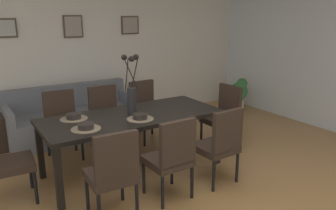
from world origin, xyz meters
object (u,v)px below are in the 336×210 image
sofa (73,119)px  dining_chair_far_right (106,115)px  dining_chair_near_right (62,121)px  dining_chair_far_left (172,155)px  framed_picture_left (4,28)px  dining_table (132,120)px  dining_chair_head_east (224,113)px  centerpiece_vase (131,92)px  potted_plant (239,93)px  framed_picture_center (73,26)px  bowl_near_right (74,116)px  bowl_far_left (140,116)px  dining_chair_head_west (2,158)px  framed_picture_right (130,25)px  bowl_near_left (86,126)px  dining_chair_mid_left (220,142)px  dining_chair_mid_right (146,108)px  dining_chair_near_left (113,170)px

sofa → dining_chair_far_right: bearing=-70.7°
dining_chair_near_right → dining_chair_far_left: (0.66, -1.76, 0.00)m
dining_chair_far_right → framed_picture_left: bearing=130.5°
dining_table → dining_chair_head_east: size_ratio=2.39×
centerpiece_vase → framed_picture_left: bearing=116.3°
dining_chair_far_left → potted_plant: size_ratio=1.37×
dining_chair_head_east → framed_picture_center: framed_picture_center is taller
bowl_near_right → sofa: size_ratio=0.08×
dining_chair_far_left → dining_chair_far_right: same height
bowl_far_left → potted_plant: (3.06, 1.51, -0.41)m
dining_chair_head_west → framed_picture_right: size_ratio=2.69×
bowl_near_left → framed_picture_left: size_ratio=0.47×
dining_chair_far_right → dining_chair_mid_left: (0.69, -1.73, 0.00)m
dining_chair_far_left → dining_chair_mid_left: size_ratio=1.00×
dining_chair_head_east → bowl_far_left: 1.55m
framed_picture_left → framed_picture_right: size_ratio=1.06×
dining_chair_near_right → dining_chair_mid_left: size_ratio=1.00×
dining_chair_mid_right → bowl_near_right: 1.53m
potted_plant → bowl_near_right: bearing=-163.7°
dining_chair_head_west → framed_picture_right: framed_picture_right is taller
bowl_far_left → framed_picture_right: bearing=65.8°
sofa → bowl_near_left: bearing=-102.2°
dining_chair_near_left → dining_chair_mid_left: 1.33m
dining_chair_head_west → dining_chair_near_right: bearing=45.7°
dining_chair_far_right → bowl_near_right: size_ratio=5.41×
dining_chair_far_left → dining_chair_far_right: 1.74m
dining_chair_far_left → framed_picture_left: size_ratio=2.53×
bowl_near_left → framed_picture_right: (1.71, 2.34, 0.94)m
bowl_near_right → framed_picture_right: bearing=48.2°
framed_picture_center → framed_picture_right: size_ratio=1.08×
framed_picture_left → potted_plant: bearing=-11.5°
dining_chair_far_left → dining_chair_head_east: bearing=30.1°
dining_chair_head_east → bowl_near_right: size_ratio=5.41×
potted_plant → dining_chair_mid_right: bearing=-170.5°
dining_chair_far_left → framed_picture_right: bearing=71.1°
dining_chair_head_west → framed_picture_right: bearing=39.6°
dining_chair_far_right → bowl_far_left: (-0.01, -1.10, 0.27)m
dining_chair_near_left → bowl_near_right: 1.09m
dining_table → framed_picture_center: size_ratio=5.97×
framed_picture_right → sofa: bearing=-159.8°
bowl_near_left → potted_plant: (3.72, 1.51, -0.41)m
bowl_near_right → bowl_far_left: (0.66, -0.42, 0.00)m
framed_picture_center → framed_picture_right: 1.05m
centerpiece_vase → framed_picture_right: size_ratio=2.15×
dining_chair_mid_left → dining_chair_near_left: bearing=180.0°
centerpiece_vase → dining_chair_mid_left: bearing=-50.8°
dining_table → dining_chair_head_west: size_ratio=2.39×
dining_chair_mid_left → framed_picture_right: (0.36, 2.98, 1.21)m
dining_chair_far_right → dining_chair_head_west: (-1.49, -0.86, 0.00)m
bowl_near_right → framed_picture_left: (-0.39, 1.92, 0.94)m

